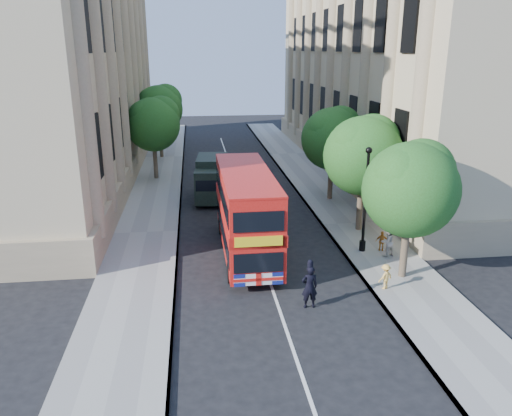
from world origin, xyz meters
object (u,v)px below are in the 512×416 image
object	(u,v)px
lamp_post	(365,204)
double_decker_bus	(246,210)
box_van	(212,180)
police_constable	(309,287)
woman_pedestrian	(387,241)

from	to	relation	value
lamp_post	double_decker_bus	world-z (taller)	lamp_post
lamp_post	box_van	world-z (taller)	lamp_post
lamp_post	double_decker_bus	size ratio (longest dim) A/B	0.59
lamp_post	police_constable	distance (m)	6.51
double_decker_bus	woman_pedestrian	bearing A→B (deg)	-12.70
box_van	police_constable	xyz separation A→B (m)	(3.10, -15.04, -0.49)
police_constable	woman_pedestrian	size ratio (longest dim) A/B	1.16
double_decker_bus	woman_pedestrian	size ratio (longest dim) A/B	5.87
woman_pedestrian	double_decker_bus	bearing A→B (deg)	-31.53
woman_pedestrian	lamp_post	bearing A→B (deg)	-60.23
woman_pedestrian	police_constable	bearing A→B (deg)	22.18
double_decker_bus	box_van	bearing A→B (deg)	97.20
double_decker_bus	police_constable	size ratio (longest dim) A/B	5.04
lamp_post	double_decker_bus	bearing A→B (deg)	173.65
box_van	double_decker_bus	bearing A→B (deg)	-77.17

